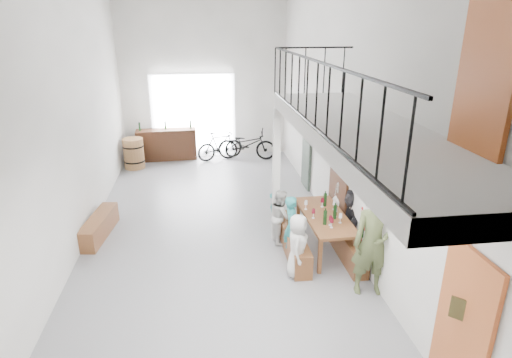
{
  "coord_description": "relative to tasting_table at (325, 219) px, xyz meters",
  "views": [
    {
      "loc": [
        -0.23,
        -8.6,
        4.45
      ],
      "look_at": [
        0.87,
        -0.5,
        1.42
      ],
      "focal_mm": 30.0,
      "sensor_mm": 36.0,
      "label": 1
    }
  ],
  "objects": [
    {
      "name": "floor",
      "position": [
        -2.2,
        1.05,
        -0.71
      ],
      "size": [
        12.0,
        12.0,
        0.0
      ],
      "primitive_type": "plane",
      "color": "gray",
      "rests_on": "ground"
    },
    {
      "name": "room_walls",
      "position": [
        -2.2,
        1.05,
        2.85
      ],
      "size": [
        12.0,
        12.0,
        12.0
      ],
      "color": "white",
      "rests_on": "ground"
    },
    {
      "name": "gateway_portal",
      "position": [
        -2.6,
        6.99,
        0.69
      ],
      "size": [
        2.8,
        0.08,
        2.8
      ],
      "primitive_type": "cube",
      "color": "white",
      "rests_on": "ground"
    },
    {
      "name": "right_wall_decor",
      "position": [
        0.5,
        -0.81,
        1.04
      ],
      "size": [
        0.07,
        8.28,
        5.07
      ],
      "color": "#A44D21",
      "rests_on": "ground"
    },
    {
      "name": "balcony",
      "position": [
        -0.22,
        -2.07,
        2.26
      ],
      "size": [
        1.52,
        5.62,
        4.0
      ],
      "color": "silver",
      "rests_on": "ground"
    },
    {
      "name": "tasting_table",
      "position": [
        0.0,
        0.0,
        0.0
      ],
      "size": [
        0.83,
        1.97,
        0.79
      ],
      "rotation": [
        0.0,
        0.0,
        0.02
      ],
      "color": "brown",
      "rests_on": "ground"
    },
    {
      "name": "bench_inner",
      "position": [
        -0.65,
        -0.03,
        -0.47
      ],
      "size": [
        0.38,
        2.1,
        0.48
      ],
      "primitive_type": "cube",
      "rotation": [
        0.0,
        0.0,
        -0.02
      ],
      "color": "brown",
      "rests_on": "ground"
    },
    {
      "name": "bench_wall",
      "position": [
        0.37,
        -0.08,
        -0.45
      ],
      "size": [
        0.3,
        2.26,
        0.52
      ],
      "primitive_type": "cube",
      "rotation": [
        0.0,
        0.0,
        -0.0
      ],
      "color": "brown",
      "rests_on": "ground"
    },
    {
      "name": "tableware",
      "position": [
        0.01,
        -0.08,
        0.21
      ],
      "size": [
        0.65,
        1.06,
        0.35
      ],
      "color": "black",
      "rests_on": "tasting_table"
    },
    {
      "name": "side_bench",
      "position": [
        -4.7,
        1.24,
        -0.48
      ],
      "size": [
        0.58,
        1.66,
        0.46
      ],
      "primitive_type": "cube",
      "rotation": [
        0.0,
        0.0,
        -0.14
      ],
      "color": "brown",
      "rests_on": "ground"
    },
    {
      "name": "oak_barrel",
      "position": [
        -4.53,
        5.91,
        -0.22
      ],
      "size": [
        0.66,
        0.66,
        0.97
      ],
      "color": "brown",
      "rests_on": "ground"
    },
    {
      "name": "serving_counter",
      "position": [
        -3.55,
        6.7,
        -0.19
      ],
      "size": [
        1.99,
        0.65,
        1.04
      ],
      "primitive_type": "cube",
      "rotation": [
        0.0,
        0.0,
        0.05
      ],
      "color": "#3C1C10",
      "rests_on": "ground"
    },
    {
      "name": "counter_bottles",
      "position": [
        -3.55,
        6.71,
        0.47
      ],
      "size": [
        1.72,
        0.15,
        0.28
      ],
      "color": "black",
      "rests_on": "serving_counter"
    },
    {
      "name": "guest_left_a",
      "position": [
        -0.75,
        -0.84,
        -0.1
      ],
      "size": [
        0.56,
        0.69,
        1.22
      ],
      "primitive_type": "imported",
      "rotation": [
        0.0,
        0.0,
        1.23
      ],
      "color": "beige",
      "rests_on": "ground"
    },
    {
      "name": "guest_left_b",
      "position": [
        -0.71,
        -0.14,
        -0.06
      ],
      "size": [
        0.37,
        0.51,
        1.29
      ],
      "primitive_type": "imported",
      "rotation": [
        0.0,
        0.0,
        1.43
      ],
      "color": "#247778",
      "rests_on": "ground"
    },
    {
      "name": "guest_left_c",
      "position": [
        -0.81,
        0.48,
        -0.12
      ],
      "size": [
        0.45,
        0.57,
        1.17
      ],
      "primitive_type": "imported",
      "rotation": [
        0.0,
        0.0,
        1.58
      ],
      "color": "beige",
      "rests_on": "ground"
    },
    {
      "name": "guest_left_d",
      "position": [
        -0.81,
        0.86,
        -0.19
      ],
      "size": [
        0.53,
        0.74,
        1.03
      ],
      "primitive_type": "imported",
      "rotation": [
        0.0,
        0.0,
        1.81
      ],
      "color": "#247778",
      "rests_on": "ground"
    },
    {
      "name": "guest_right_a",
      "position": [
        0.64,
        -0.52,
        -0.1
      ],
      "size": [
        0.47,
        0.77,
        1.22
      ],
      "primitive_type": "imported",
      "rotation": [
        0.0,
        0.0,
        -1.83
      ],
      "color": "#A51D1C",
      "rests_on": "ground"
    },
    {
      "name": "guest_right_b",
      "position": [
        0.59,
        0.06,
        -0.06
      ],
      "size": [
        0.56,
        1.24,
        1.29
      ],
      "primitive_type": "imported",
      "rotation": [
        0.0,
        0.0,
        -1.73
      ],
      "color": "black",
      "rests_on": "ground"
    },
    {
      "name": "guest_right_c",
      "position": [
        0.59,
        0.7,
        -0.09
      ],
      "size": [
        0.47,
        0.65,
        1.24
      ],
      "primitive_type": "imported",
      "rotation": [
        0.0,
        0.0,
        -1.44
      ],
      "color": "beige",
      "rests_on": "ground"
    },
    {
      "name": "host_standing",
      "position": [
        0.37,
        -1.51,
        0.25
      ],
      "size": [
        0.74,
        0.53,
        1.91
      ],
      "primitive_type": "imported",
      "rotation": [
        0.0,
        0.0,
        -0.12
      ],
      "color": "#4C5630",
      "rests_on": "ground"
    },
    {
      "name": "potted_plant",
      "position": [
        0.25,
        1.51,
        -0.52
      ],
      "size": [
        0.34,
        0.3,
        0.38
      ],
      "primitive_type": "imported",
      "rotation": [
        0.0,
        0.0,
        0.01
      ],
      "color": "#1B4416",
      "rests_on": "ground"
    },
    {
      "name": "bicycle_near",
      "position": [
        -0.86,
        6.36,
        -0.19
      ],
      "size": [
        2.07,
        1.07,
        1.03
      ],
      "primitive_type": "imported",
      "rotation": [
        0.0,
        0.0,
        1.36
      ],
      "color": "black",
      "rests_on": "ground"
    },
    {
      "name": "bicycle_far",
      "position": [
        -1.76,
        6.42,
        -0.22
      ],
      "size": [
        1.68,
        1.0,
        0.97
      ],
      "primitive_type": "imported",
      "rotation": [
        0.0,
        0.0,
        1.93
      ],
      "color": "black",
      "rests_on": "ground"
    }
  ]
}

